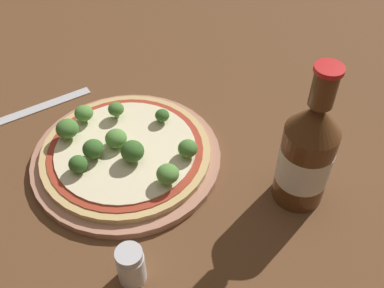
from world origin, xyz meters
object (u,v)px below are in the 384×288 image
(pizza, at_px, (126,151))
(fork, at_px, (43,106))
(beer_bottle, at_px, (307,153))
(pepper_shaker, at_px, (131,265))

(pizza, distance_m, fork, 0.20)
(pizza, distance_m, beer_bottle, 0.26)
(pizza, xyz_separation_m, beer_bottle, (0.22, 0.13, 0.06))
(fork, bearing_deg, pepper_shaker, -92.16)
(pepper_shaker, height_order, fork, pepper_shaker)
(pepper_shaker, relative_size, fork, 0.33)
(pizza, distance_m, pepper_shaker, 0.20)
(beer_bottle, bearing_deg, pizza, -150.74)
(pizza, bearing_deg, pepper_shaker, -38.18)
(pizza, xyz_separation_m, pepper_shaker, (0.15, -0.12, 0.01))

